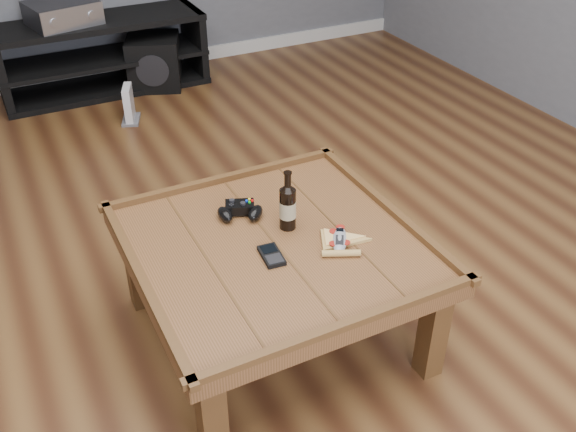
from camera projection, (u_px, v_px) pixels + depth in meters
name	position (u px, v px, depth m)	size (l,w,h in m)	color
ground	(276.00, 334.00, 2.54)	(6.00, 6.00, 0.00)	#402212
baseboard	(99.00, 71.00, 4.73)	(5.00, 0.02, 0.10)	silver
coffee_table	(275.00, 256.00, 2.32)	(1.03, 1.03, 0.48)	#533317
media_console	(103.00, 56.00, 4.44)	(1.40, 0.45, 0.50)	black
beer_bottle	(288.00, 206.00, 2.32)	(0.06, 0.06, 0.24)	black
game_controller	(240.00, 211.00, 2.42)	(0.18, 0.16, 0.05)	black
pizza_slice	(339.00, 241.00, 2.29)	(0.24, 0.28, 0.03)	tan
smartphone	(272.00, 255.00, 2.22)	(0.08, 0.13, 0.02)	black
remote_control	(340.00, 240.00, 2.29)	(0.13, 0.17, 0.02)	#979BA4
av_receiver	(63.00, 13.00, 4.18)	(0.48, 0.43, 0.15)	black
subwoofer	(154.00, 62.00, 4.54)	(0.46, 0.46, 0.35)	black
game_console	(129.00, 106.00, 4.09)	(0.16, 0.21, 0.24)	slate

